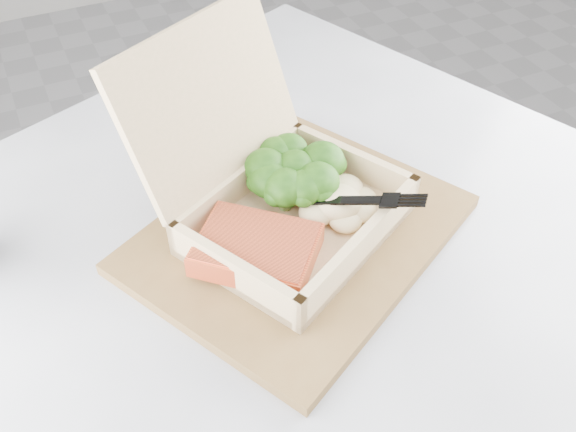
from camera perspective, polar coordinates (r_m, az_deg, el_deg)
name	(u,v)px	position (r m, az deg, el deg)	size (l,w,h in m)	color
floor	(512,292)	(1.69, 19.26, -6.40)	(4.00, 4.00, 0.00)	#95959A
cafe_table	(297,339)	(0.85, 0.80, -10.84)	(1.04, 1.04, 0.73)	black
serving_tray	(298,234)	(0.70, 0.88, -1.57)	(0.34, 0.27, 0.01)	brown
takeout_container	(269,181)	(0.68, -1.73, 3.09)	(0.30, 0.31, 0.20)	tan
salmon_fillet	(257,250)	(0.64, -2.80, -2.99)	(0.09, 0.12, 0.02)	#CF5928
broccoli_pile	(295,175)	(0.71, 0.66, 3.69)	(0.11, 0.11, 0.04)	#36761A
mashed_potatoes	(338,202)	(0.69, 4.46, 1.22)	(0.09, 0.07, 0.03)	#F9E8A1
plastic_fork	(310,196)	(0.68, 1.95, 1.75)	(0.13, 0.12, 0.03)	black
receipt	(211,160)	(0.81, -6.82, 4.99)	(0.08, 0.15, 0.00)	white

